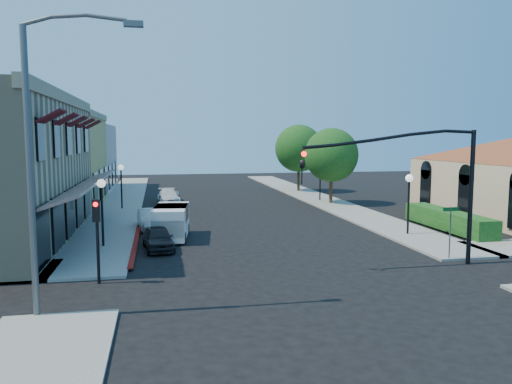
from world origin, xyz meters
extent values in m
plane|color=black|center=(0.00, 0.00, 0.00)|extent=(120.00, 120.00, 0.00)
cube|color=gray|center=(-8.75, 27.00, 0.06)|extent=(3.50, 50.00, 0.12)
cube|color=gray|center=(8.75, 27.00, 0.06)|extent=(3.50, 50.00, 0.12)
cube|color=maroon|center=(-6.90, 8.00, 0.00)|extent=(0.25, 10.00, 0.06)
cube|color=tan|center=(-10.65, 11.00, 7.80)|extent=(0.50, 18.20, 0.60)
cube|color=#561416|center=(-9.60, 11.00, 3.05)|extent=(1.75, 17.00, 0.67)
cube|color=#501016|center=(-9.95, 4.00, 6.55)|extent=(1.02, 1.50, 0.60)
cube|color=#501016|center=(-9.95, 7.40, 6.55)|extent=(1.02, 1.50, 0.60)
cube|color=#501016|center=(-9.95, 10.80, 6.55)|extent=(1.02, 1.50, 0.60)
cube|color=#501016|center=(-9.95, 14.20, 6.55)|extent=(1.02, 1.50, 0.60)
cube|color=#501016|center=(-9.95, 17.60, 6.55)|extent=(1.02, 1.50, 0.60)
cube|color=black|center=(-10.45, 3.50, 1.60)|extent=(0.12, 2.60, 2.60)
cube|color=black|center=(-10.45, 6.90, 1.60)|extent=(0.12, 2.60, 2.60)
cube|color=black|center=(-10.45, 10.30, 1.60)|extent=(0.12, 2.60, 2.60)
cube|color=black|center=(-10.45, 13.70, 1.60)|extent=(0.12, 2.60, 2.60)
cube|color=black|center=(-10.45, 17.10, 1.60)|extent=(0.12, 2.60, 2.60)
cube|color=tan|center=(-15.50, 26.00, 3.80)|extent=(10.00, 12.00, 7.60)
cube|color=#BF9E90|center=(-15.50, 38.00, 3.50)|extent=(10.00, 12.00, 7.00)
cube|color=black|center=(14.45, 11.50, 1.80)|extent=(0.12, 1.40, 2.80)
cube|color=black|center=(14.45, 16.50, 1.80)|extent=(0.12, 1.40, 2.80)
cube|color=#134414|center=(11.70, 9.00, 0.00)|extent=(1.40, 8.00, 1.10)
cylinder|color=#372716|center=(8.80, 22.00, 1.05)|extent=(0.28, 0.28, 2.10)
sphere|color=#134414|center=(8.80, 22.00, 4.20)|extent=(4.56, 4.56, 4.56)
cylinder|color=#372716|center=(8.80, 32.00, 1.14)|extent=(0.28, 0.28, 2.27)
sphere|color=#134414|center=(8.80, 32.00, 4.55)|extent=(4.94, 4.94, 4.94)
cylinder|color=black|center=(8.00, 1.50, 3.00)|extent=(0.20, 0.20, 6.00)
cylinder|color=black|center=(4.10, 1.50, 5.60)|extent=(7.80, 0.14, 0.14)
imported|color=black|center=(0.20, 1.50, 4.70)|extent=(0.20, 0.16, 1.00)
sphere|color=#FF0C0C|center=(0.20, 1.32, 5.00)|extent=(0.22, 0.22, 0.22)
cylinder|color=black|center=(-8.00, 1.50, 1.50)|extent=(0.12, 0.12, 3.00)
cube|color=black|center=(-8.00, 1.35, 2.90)|extent=(0.28, 0.22, 0.85)
sphere|color=#FF0C0C|center=(-8.00, 1.23, 3.15)|extent=(0.18, 0.18, 0.18)
cylinder|color=#595B5E|center=(-9.50, -2.00, 4.50)|extent=(0.20, 0.20, 9.00)
cylinder|color=#595B5E|center=(-8.00, -2.00, 9.25)|extent=(3.00, 0.12, 0.12)
cube|color=#595B5E|center=(-6.30, -2.00, 9.15)|extent=(0.60, 0.25, 0.18)
cylinder|color=#595B5E|center=(7.50, 2.20, 1.25)|extent=(0.06, 0.06, 2.50)
cube|color=#0C591E|center=(7.50, 2.20, 2.40)|extent=(0.80, 0.04, 0.18)
cylinder|color=black|center=(-8.50, 8.00, 1.60)|extent=(0.12, 0.12, 3.20)
sphere|color=white|center=(-8.50, 8.00, 3.35)|extent=(0.44, 0.44, 0.44)
cylinder|color=black|center=(-8.50, 22.00, 1.60)|extent=(0.12, 0.12, 3.20)
sphere|color=white|center=(-8.50, 22.00, 3.35)|extent=(0.44, 0.44, 0.44)
cylinder|color=black|center=(8.50, 8.00, 1.60)|extent=(0.12, 0.12, 3.20)
sphere|color=white|center=(8.50, 8.00, 3.35)|extent=(0.44, 0.44, 0.44)
cylinder|color=black|center=(8.50, 24.00, 1.60)|extent=(0.12, 0.12, 3.20)
sphere|color=white|center=(8.50, 24.00, 3.35)|extent=(0.44, 0.44, 0.44)
cube|color=white|center=(-5.00, 9.77, 0.99)|extent=(2.29, 4.33, 1.70)
cube|color=white|center=(-5.22, 7.99, 0.89)|extent=(1.80, 0.78, 0.94)
cube|color=black|center=(-5.18, 8.32, 1.37)|extent=(1.60, 0.29, 0.85)
cube|color=black|center=(-4.97, 10.05, 1.41)|extent=(2.10, 2.65, 0.85)
cylinder|color=black|center=(-5.97, 8.46, 0.31)|extent=(0.31, 0.65, 0.62)
cylinder|color=black|center=(-5.62, 11.27, 0.31)|extent=(0.31, 0.65, 0.62)
cylinder|color=black|center=(-4.38, 8.27, 0.31)|extent=(0.31, 0.65, 0.62)
cylinder|color=black|center=(-4.03, 11.07, 0.31)|extent=(0.31, 0.65, 0.62)
imported|color=black|center=(-5.72, 7.10, 0.59)|extent=(1.78, 3.60, 1.18)
imported|color=#AEB1B4|center=(-6.20, 13.00, 0.63)|extent=(1.75, 3.93, 1.26)
imported|color=silver|center=(-4.80, 25.00, 0.61)|extent=(1.98, 4.30, 1.22)
imported|color=#B9BDBF|center=(-4.80, 26.00, 0.54)|extent=(2.06, 4.03, 1.09)
camera|label=1|loc=(-5.65, -18.26, 5.67)|focal=35.00mm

